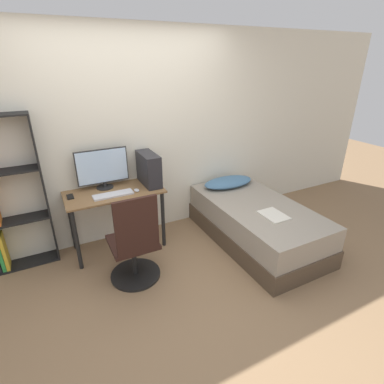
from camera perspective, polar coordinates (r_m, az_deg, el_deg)
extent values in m
plane|color=#846647|center=(3.11, -1.37, -19.11)|extent=(14.00, 14.00, 0.00)
cube|color=silver|center=(3.71, -11.38, 9.90)|extent=(8.00, 0.05, 2.50)
cube|color=brown|center=(3.52, -14.59, -0.04)|extent=(1.09, 0.54, 0.02)
cylinder|color=black|center=(3.45, -21.11, -8.59)|extent=(0.04, 0.04, 0.72)
cylinder|color=black|center=(3.62, -5.53, -5.22)|extent=(0.04, 0.04, 0.72)
cylinder|color=black|center=(3.83, -22.00, -5.34)|extent=(0.04, 0.04, 0.72)
cylinder|color=black|center=(3.99, -7.91, -2.46)|extent=(0.04, 0.04, 0.72)
cube|color=black|center=(3.57, -26.25, 0.15)|extent=(0.02, 0.23, 1.66)
cube|color=black|center=(3.96, -28.50, -11.60)|extent=(0.59, 0.23, 0.02)
cube|color=black|center=(3.70, -30.16, -4.61)|extent=(0.59, 0.23, 0.02)
cube|color=black|center=(3.50, -32.00, 3.31)|extent=(0.59, 0.23, 0.02)
cube|color=green|center=(3.87, -32.74, -9.20)|extent=(0.03, 0.19, 0.47)
cube|color=gold|center=(3.88, -32.09, -9.47)|extent=(0.03, 0.19, 0.41)
cylinder|color=black|center=(3.38, -10.67, -15.13)|extent=(0.52, 0.52, 0.03)
cylinder|color=black|center=(3.26, -10.94, -12.37)|extent=(0.05, 0.05, 0.37)
cube|color=black|center=(3.14, -11.24, -9.33)|extent=(0.46, 0.46, 0.04)
cube|color=black|center=(2.81, -10.47, -6.39)|extent=(0.41, 0.04, 0.56)
cube|color=#4C3D2D|center=(3.92, 11.89, -7.45)|extent=(0.96, 1.82, 0.23)
cube|color=gray|center=(3.79, 12.21, -4.17)|extent=(0.93, 1.78, 0.28)
ellipsoid|color=teal|center=(4.18, 6.92, 1.88)|extent=(0.73, 0.36, 0.11)
cube|color=silver|center=(3.51, 15.29, -4.25)|extent=(0.24, 0.32, 0.01)
cylinder|color=black|center=(3.65, -16.22, 0.89)|extent=(0.20, 0.20, 0.01)
cylinder|color=black|center=(3.64, -16.29, 1.43)|extent=(0.04, 0.04, 0.06)
cube|color=black|center=(3.57, -16.71, 4.72)|extent=(0.58, 0.01, 0.40)
cube|color=#B2D1EF|center=(3.56, -16.68, 4.68)|extent=(0.56, 0.01, 0.38)
cube|color=silver|center=(3.41, -14.78, -0.48)|extent=(0.44, 0.14, 0.02)
cube|color=#232328|center=(3.59, -8.24, 4.37)|extent=(0.17, 0.43, 0.38)
ellipsoid|color=silver|center=(3.47, -10.50, 0.35)|extent=(0.06, 0.09, 0.02)
cube|color=black|center=(3.52, -22.19, -0.84)|extent=(0.07, 0.14, 0.01)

